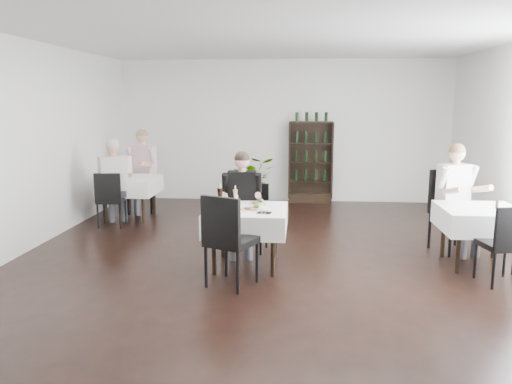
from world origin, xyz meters
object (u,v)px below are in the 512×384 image
Objects in this scene: wine_shelf at (311,163)px; main_table at (246,220)px; potted_tree at (254,180)px; diner_main at (242,196)px.

wine_shelf is 1.70× the size of main_table.
diner_main is (0.17, -3.68, 0.35)m from potted_tree.
main_table is 1.04× the size of potted_tree.
potted_tree is (-1.19, -0.11, -0.35)m from wine_shelf.
potted_tree is at bearing -174.52° from wine_shelf.
main_table is at bearing -101.78° from wine_shelf.
potted_tree is 0.68× the size of diner_main.
diner_main is at bearing -87.29° from potted_tree.
wine_shelf is 1.21× the size of diner_main.
diner_main is (-1.02, -3.80, -0.01)m from wine_shelf.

